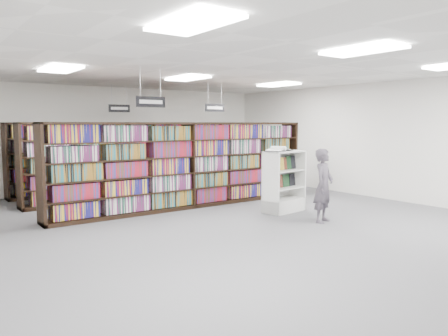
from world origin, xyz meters
TOP-DOWN VIEW (x-y plane):
  - floor at (0.00, 0.00)m, footprint 12.00×12.00m
  - ceiling at (0.00, 0.00)m, footprint 10.00×12.00m
  - wall_back at (0.00, 6.00)m, footprint 10.00×0.10m
  - wall_right at (5.00, 0.00)m, footprint 0.10×12.00m
  - bookshelf_row_near at (0.00, 2.00)m, footprint 7.00×0.60m
  - bookshelf_row_mid at (0.00, 4.00)m, footprint 7.00×0.60m
  - bookshelf_row_far at (0.00, 5.70)m, footprint 7.00×0.60m
  - aisle_sign_left at (-1.50, 1.00)m, footprint 0.65×0.02m
  - aisle_sign_right at (1.50, 3.00)m, footprint 0.65×0.02m
  - aisle_sign_center at (-0.50, 5.00)m, footprint 0.65×0.02m
  - troffer_front_left at (-3.00, -3.00)m, footprint 0.60×1.20m
  - troffer_front_center at (0.00, -3.00)m, footprint 0.60×1.20m
  - troffer_back_left at (-3.00, 2.00)m, footprint 0.60×1.20m
  - troffer_back_center at (0.00, 2.00)m, footprint 0.60×1.20m
  - troffer_back_right at (3.00, 2.00)m, footprint 0.60×1.20m
  - endcap_display at (1.51, 0.22)m, footprint 1.08×0.64m
  - open_book at (1.37, 0.24)m, footprint 0.81×0.64m
  - shopper at (1.40, -1.10)m, footprint 0.66×0.54m

SIDE VIEW (x-z plane):
  - floor at x=0.00m, z-range 0.00..0.00m
  - endcap_display at x=1.51m, z-range -0.23..1.20m
  - shopper at x=1.40m, z-range 0.00..1.55m
  - bookshelf_row_near at x=0.00m, z-range 0.00..2.10m
  - bookshelf_row_mid at x=0.00m, z-range 0.00..2.10m
  - bookshelf_row_far at x=0.00m, z-range 0.00..2.10m
  - open_book at x=1.37m, z-range 1.40..1.53m
  - wall_back at x=0.00m, z-range 0.00..3.20m
  - wall_right at x=5.00m, z-range 0.00..3.20m
  - aisle_sign_left at x=-1.50m, z-range 2.13..2.93m
  - aisle_sign_right at x=1.50m, z-range 2.13..2.93m
  - aisle_sign_center at x=-0.50m, z-range 2.13..2.93m
  - troffer_front_left at x=-3.00m, z-range 3.14..3.18m
  - troffer_front_center at x=0.00m, z-range 3.14..3.18m
  - troffer_back_left at x=-3.00m, z-range 3.14..3.18m
  - troffer_back_center at x=0.00m, z-range 3.14..3.18m
  - troffer_back_right at x=3.00m, z-range 3.14..3.18m
  - ceiling at x=0.00m, z-range 3.15..3.25m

